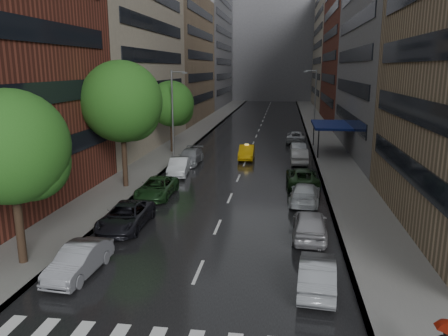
{
  "coord_description": "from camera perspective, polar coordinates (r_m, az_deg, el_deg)",
  "views": [
    {
      "loc": [
        3.78,
        -14.55,
        9.39
      ],
      "look_at": [
        0.0,
        12.87,
        3.0
      ],
      "focal_mm": 35.0,
      "sensor_mm": 36.0,
      "label": 1
    }
  ],
  "objects": [
    {
      "name": "buildings_left",
      "position": [
        75.99,
        -6.82,
        17.89
      ],
      "size": [
        8.0,
        108.0,
        38.0
      ],
      "color": "maroon",
      "rests_on": "ground"
    },
    {
      "name": "awning",
      "position": [
        50.21,
        13.8,
        5.47
      ],
      "size": [
        4.0,
        8.0,
        3.12
      ],
      "color": "navy",
      "rests_on": "sidewalk_right"
    },
    {
      "name": "building_far",
      "position": [
        132.77,
        6.45,
        15.77
      ],
      "size": [
        40.0,
        14.0,
        32.0
      ],
      "primitive_type": "cube",
      "color": "slate",
      "rests_on": "ground"
    },
    {
      "name": "sidewalk_left",
      "position": [
        66.46,
        -3.33,
        4.92
      ],
      "size": [
        4.0,
        140.0,
        0.15
      ],
      "primitive_type": "cube",
      "color": "gray",
      "rests_on": "ground"
    },
    {
      "name": "street_lamp_right",
      "position": [
        59.85,
        11.73,
        8.42
      ],
      "size": [
        1.74,
        0.22,
        9.0
      ],
      "color": "gray",
      "rests_on": "sidewalk_right"
    },
    {
      "name": "tree_far",
      "position": [
        48.98,
        -6.89,
        8.33
      ],
      "size": [
        5.03,
        5.03,
        8.01
      ],
      "color": "#382619",
      "rests_on": "ground"
    },
    {
      "name": "tree_near",
      "position": [
        22.27,
        -26.09,
        2.45
      ],
      "size": [
        5.34,
        5.34,
        8.51
      ],
      "color": "#382619",
      "rests_on": "ground"
    },
    {
      "name": "sidewalk_right",
      "position": [
        65.43,
        12.38,
        4.51
      ],
      "size": [
        4.0,
        140.0,
        0.15
      ],
      "primitive_type": "cube",
      "color": "gray",
      "rests_on": "ground"
    },
    {
      "name": "tree_mid",
      "position": [
        34.69,
        -13.23,
        8.42
      ],
      "size": [
        6.25,
        6.25,
        9.97
      ],
      "color": "#382619",
      "rests_on": "ground"
    },
    {
      "name": "parked_cars_left",
      "position": [
        32.98,
        -8.61,
        -2.38
      ],
      "size": [
        2.42,
        28.88,
        1.52
      ],
      "color": "gray",
      "rests_on": "ground"
    },
    {
      "name": "taxi",
      "position": [
        45.84,
        2.97,
        2.09
      ],
      "size": [
        1.62,
        4.43,
        1.45
      ],
      "primitive_type": "imported",
      "rotation": [
        0.0,
        0.0,
        0.02
      ],
      "color": "#F2AF0C",
      "rests_on": "ground"
    },
    {
      "name": "street_lamp_left",
      "position": [
        46.23,
        -6.65,
        7.32
      ],
      "size": [
        1.74,
        0.22,
        9.0
      ],
      "color": "gray",
      "rests_on": "sidewalk_left"
    },
    {
      "name": "road",
      "position": [
        65.34,
        4.47,
        4.7
      ],
      "size": [
        14.0,
        140.0,
        0.01
      ],
      "primitive_type": "cube",
      "color": "black",
      "rests_on": "ground"
    },
    {
      "name": "parked_cars_right",
      "position": [
        38.16,
        10.08,
        -0.3
      ],
      "size": [
        2.69,
        43.31,
        1.61
      ],
      "color": "gray",
      "rests_on": "ground"
    },
    {
      "name": "buildings_right",
      "position": [
        72.35,
        17.53,
        16.9
      ],
      "size": [
        8.05,
        109.1,
        36.0
      ],
      "color": "#937A5B",
      "rests_on": "ground"
    },
    {
      "name": "ground",
      "position": [
        17.72,
        -6.02,
        -19.07
      ],
      "size": [
        220.0,
        220.0,
        0.0
      ],
      "primitive_type": "plane",
      "color": "gray",
      "rests_on": "ground"
    }
  ]
}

